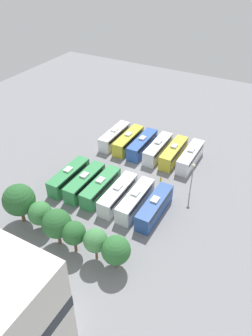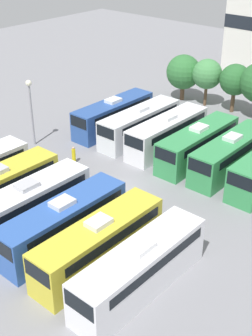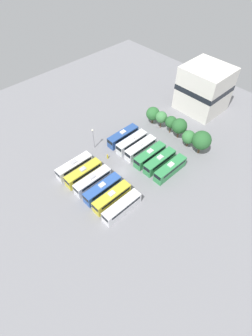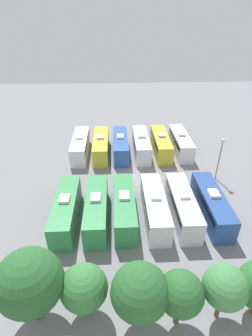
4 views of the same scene
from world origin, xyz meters
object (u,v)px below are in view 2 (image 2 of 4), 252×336
object	(u,v)px
worker_person	(74,155)
bus_2	(29,204)
bus_8	(167,132)
bus_10	(231,153)
light_pole	(30,101)
bus_4	(100,242)
bus_5	(141,267)
bus_9	(198,143)
bus_3	(64,222)
tree_1	(207,74)
bus_7	(140,123)
bus_6	(114,114)
tree_2	(235,80)
tree_0	(183,72)

from	to	relation	value
worker_person	bus_2	bearing A→B (deg)	-62.22
bus_8	bus_10	size ratio (longest dim) A/B	1.00
worker_person	light_pole	size ratio (longest dim) A/B	0.25
bus_4	bus_5	distance (m)	3.65
bus_9	bus_5	bearing A→B (deg)	-67.44
bus_3	light_pole	bearing A→B (deg)	148.32
bus_5	light_pole	bearing A→B (deg)	157.25
bus_5	bus_4	bearing A→B (deg)	177.78
tree_1	bus_7	bearing A→B (deg)	-89.42
bus_9	bus_4	bearing A→B (deg)	-78.48
bus_4	bus_7	size ratio (longest dim) A/B	1.00
bus_5	bus_6	size ratio (longest dim) A/B	1.00
bus_3	bus_5	bearing A→B (deg)	-1.19
bus_9	light_pole	distance (m)	16.78
bus_8	bus_10	distance (m)	7.13
bus_3	tree_2	distance (m)	30.38
bus_4	bus_9	bearing A→B (deg)	101.52
worker_person	tree_0	xyz separation A→B (m)	(-2.22, 20.82, 2.77)
bus_4	bus_8	distance (m)	18.58
light_pole	bus_9	bearing A→B (deg)	29.26
tree_2	bus_3	bearing A→B (deg)	-82.91
bus_7	light_pole	bearing A→B (deg)	-131.39
bus_3	worker_person	world-z (taller)	bus_3
bus_8	bus_9	world-z (taller)	same
bus_2	bus_10	size ratio (longest dim) A/B	1.00
bus_2	bus_5	xyz separation A→B (m)	(10.84, -0.01, 0.00)
bus_3	bus_7	size ratio (longest dim) A/B	1.00
bus_6	light_pole	world-z (taller)	light_pole
bus_4	bus_7	xyz separation A→B (m)	(-10.66, 17.05, 0.00)
bus_3	bus_4	xyz separation A→B (m)	(3.49, -0.01, 0.00)
bus_10	light_pole	world-z (taller)	light_pole
bus_6	worker_person	distance (m)	8.68
bus_2	tree_1	size ratio (longest dim) A/B	1.80
tree_0	bus_10	bearing A→B (deg)	-41.51
bus_5	light_pole	world-z (taller)	light_pole
bus_9	tree_2	world-z (taller)	tree_2
bus_7	light_pole	distance (m)	11.29
worker_person	bus_6	bearing A→B (deg)	106.56
bus_6	bus_4	bearing A→B (deg)	-49.91
bus_2	bus_9	distance (m)	17.48
bus_4	light_pole	bearing A→B (deg)	153.57
bus_6	bus_9	bearing A→B (deg)	-0.38
light_pole	bus_8	bearing A→B (deg)	37.69
bus_5	worker_person	size ratio (longest dim) A/B	6.14
bus_3	bus_10	world-z (taller)	same
bus_5	tree_1	world-z (taller)	tree_1
worker_person	tree_2	bearing A→B (deg)	77.71
bus_2	bus_7	xyz separation A→B (m)	(-3.47, 17.18, 0.00)
bus_8	bus_9	distance (m)	3.73
tree_2	bus_5	bearing A→B (deg)	-70.21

